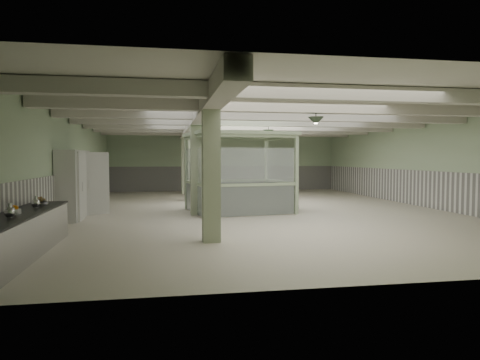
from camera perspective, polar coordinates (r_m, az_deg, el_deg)
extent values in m
plane|color=beige|center=(16.79, 2.52, -3.99)|extent=(20.00, 20.00, 0.00)
cube|color=silver|center=(16.74, 2.55, 8.34)|extent=(14.00, 20.00, 0.02)
cube|color=#A9C39C|center=(26.52, -2.11, 2.48)|extent=(14.00, 0.02, 3.60)
cube|color=#A9C39C|center=(7.23, 19.82, 0.91)|extent=(14.00, 0.02, 3.60)
cube|color=#A9C39C|center=(16.63, -21.75, 1.95)|extent=(0.02, 20.00, 3.60)
cube|color=#A9C39C|center=(19.41, 23.17, 2.05)|extent=(0.02, 20.00, 3.60)
cube|color=silver|center=(16.68, -21.59, -1.65)|extent=(0.05, 19.90, 1.50)
cube|color=silver|center=(19.44, 23.05, -1.05)|extent=(0.05, 19.90, 1.50)
cube|color=silver|center=(26.52, -2.10, 0.21)|extent=(13.90, 0.05, 1.50)
cube|color=beige|center=(16.37, -6.11, 7.67)|extent=(0.45, 19.90, 0.40)
cube|color=beige|center=(9.58, 12.43, 11.21)|extent=(13.90, 0.35, 0.32)
cube|color=beige|center=(11.91, 7.80, 9.62)|extent=(13.90, 0.35, 0.32)
cube|color=beige|center=(14.30, 4.73, 8.52)|extent=(13.90, 0.35, 0.32)
cube|color=beige|center=(16.72, 2.55, 7.73)|extent=(13.90, 0.35, 0.32)
cube|color=beige|center=(19.16, 0.93, 7.12)|extent=(13.90, 0.35, 0.32)
cube|color=beige|center=(21.62, -0.32, 6.66)|extent=(13.90, 0.35, 0.32)
cube|color=beige|center=(24.08, -1.31, 6.28)|extent=(13.90, 0.35, 0.32)
cube|color=#A7B592|center=(10.33, -3.87, 1.65)|extent=(0.42, 0.42, 3.60)
cube|color=#A7B592|center=(15.32, -5.83, 2.08)|extent=(0.42, 0.42, 3.60)
cube|color=#A7B592|center=(20.31, -6.82, 2.30)|extent=(0.42, 0.42, 3.60)
cube|color=#A7B592|center=(24.30, -7.33, 2.41)|extent=(0.42, 0.42, 3.60)
cone|color=#334131|center=(12.03, 10.08, 7.76)|extent=(0.44, 0.44, 0.22)
cone|color=#334131|center=(17.29, 3.82, 6.34)|extent=(0.44, 0.44, 0.22)
cone|color=#334131|center=(22.18, 0.75, 5.61)|extent=(0.44, 0.44, 0.22)
cube|color=#B6B6BB|center=(9.87, -27.38, -6.68)|extent=(0.82, 4.91, 0.88)
cube|color=black|center=(9.80, -27.44, -4.08)|extent=(0.86, 4.95, 0.04)
cylinder|color=#B2B2B7|center=(9.72, -27.98, -3.80)|extent=(0.37, 0.37, 0.10)
cube|color=silver|center=(15.46, -21.31, -0.37)|extent=(0.65, 2.59, 2.38)
cube|color=silver|center=(14.81, -20.42, -0.49)|extent=(0.06, 0.97, 2.28)
cube|color=silver|center=(16.07, -19.15, -0.21)|extent=(0.87, 0.54, 2.28)
cube|color=silver|center=(14.80, -20.27, -0.49)|extent=(0.02, 0.05, 0.30)
cube|color=silver|center=(15.97, -19.50, -0.24)|extent=(0.02, 0.05, 0.30)
cube|color=#A9BE98|center=(14.31, -4.85, 0.52)|extent=(0.14, 0.14, 2.85)
cube|color=#A9BE98|center=(17.09, -7.15, 0.91)|extent=(0.14, 0.14, 2.85)
cube|color=#A9BE98|center=(15.49, 7.54, 0.70)|extent=(0.14, 0.14, 2.85)
cube|color=#A9BE98|center=(18.09, 3.53, 1.05)|extent=(0.14, 0.14, 2.85)
cube|color=#A9BE98|center=(16.17, -0.17, 6.09)|extent=(4.11, 3.63, 0.12)
cube|color=silver|center=(14.88, 1.58, -2.76)|extent=(3.19, 0.56, 1.05)
cube|color=silver|center=(14.80, 1.59, 1.99)|extent=(3.19, 0.56, 1.22)
cube|color=silver|center=(17.57, -1.65, -1.87)|extent=(3.19, 0.56, 1.05)
cube|color=silver|center=(17.51, -1.66, 2.14)|extent=(3.19, 0.56, 1.22)
cube|color=silver|center=(15.76, -6.08, -2.45)|extent=(0.47, 2.63, 1.05)
cube|color=silver|center=(15.69, -6.11, 2.03)|extent=(0.47, 2.63, 1.22)
cube|color=silver|center=(16.84, 5.36, -2.10)|extent=(0.47, 2.63, 1.05)
cube|color=silver|center=(16.77, 5.39, 2.09)|extent=(0.47, 2.63, 1.22)
cube|color=#505345|center=(16.90, 7.09, -1.80)|extent=(0.60, 0.69, 1.27)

